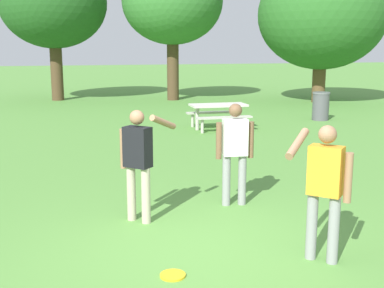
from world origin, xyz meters
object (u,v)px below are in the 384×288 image
at_px(person_thrower, 325,183).
at_px(picnic_table_near, 218,111).
at_px(tree_broad_center, 172,2).
at_px(tree_far_right, 322,15).
at_px(person_bystander, 235,148).
at_px(tree_tall_left, 53,3).
at_px(person_catcher, 138,157).
at_px(frisbee, 173,275).
at_px(trash_can_beside_table, 321,106).

bearing_deg(person_thrower, picnic_table_near, 79.55).
distance_m(tree_broad_center, tree_far_right, 6.68).
bearing_deg(tree_broad_center, person_thrower, -97.11).
xyz_separation_m(picnic_table_near, tree_broad_center, (0.49, 8.45, 3.89)).
bearing_deg(person_bystander, tree_far_right, 56.32).
relative_size(person_thrower, tree_broad_center, 0.25).
relative_size(picnic_table_near, tree_far_right, 0.28).
distance_m(person_bystander, tree_tall_left, 17.36).
distance_m(person_catcher, tree_broad_center, 16.79).
xyz_separation_m(person_catcher, frisbee, (0.08, -1.86, -0.95)).
relative_size(trash_can_beside_table, tree_broad_center, 0.15).
distance_m(person_bystander, frisbee, 2.85).
bearing_deg(frisbee, tree_tall_left, 93.65).
bearing_deg(trash_can_beside_table, tree_tall_left, 134.68).
distance_m(person_catcher, tree_tall_left, 17.54).
height_order(person_catcher, tree_tall_left, tree_tall_left).
xyz_separation_m(trash_can_beside_table, tree_broad_center, (-3.48, 7.56, 3.97)).
bearing_deg(picnic_table_near, trash_can_beside_table, 12.64).
bearing_deg(tree_tall_left, tree_far_right, -18.63).
bearing_deg(picnic_table_near, person_catcher, -115.81).
distance_m(person_bystander, picnic_table_near, 7.38).
xyz_separation_m(person_bystander, tree_tall_left, (-2.73, 16.79, 3.45)).
height_order(frisbee, picnic_table_near, picnic_table_near).
distance_m(picnic_table_near, tree_far_right, 9.44).
bearing_deg(frisbee, tree_broad_center, 77.25).
distance_m(person_bystander, tree_far_right, 15.84).
height_order(person_catcher, person_bystander, same).
relative_size(person_thrower, frisbee, 5.68).
bearing_deg(frisbee, person_catcher, 92.38).
bearing_deg(trash_can_beside_table, frisbee, -126.30).
relative_size(person_bystander, trash_can_beside_table, 1.71).
relative_size(person_catcher, picnic_table_near, 0.96).
bearing_deg(frisbee, person_thrower, -1.84).
xyz_separation_m(person_bystander, tree_far_right, (8.64, 12.96, 2.88)).
relative_size(person_catcher, tree_broad_center, 0.25).
bearing_deg(person_bystander, picnic_table_near, 74.16).
height_order(picnic_table_near, tree_broad_center, tree_broad_center).
bearing_deg(trash_can_beside_table, person_catcher, -132.24).
relative_size(frisbee, picnic_table_near, 0.17).
distance_m(frisbee, trash_can_beside_table, 12.68).
bearing_deg(frisbee, picnic_table_near, 69.27).
xyz_separation_m(frisbee, tree_broad_center, (4.02, 17.77, 4.44)).
distance_m(frisbee, tree_far_right, 18.66).
bearing_deg(person_thrower, tree_tall_left, 98.97).
distance_m(person_thrower, trash_can_beside_table, 11.75).
distance_m(trash_can_beside_table, tree_far_right, 6.56).
relative_size(picnic_table_near, trash_can_beside_table, 1.79).
bearing_deg(trash_can_beside_table, person_thrower, -119.04).
xyz_separation_m(person_thrower, frisbee, (-1.80, 0.06, -0.95)).
height_order(person_bystander, tree_far_right, tree_far_right).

